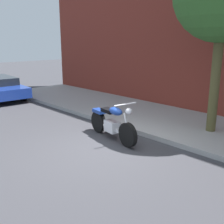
% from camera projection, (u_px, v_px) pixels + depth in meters
% --- Properties ---
extents(ground_plane, '(60.00, 60.00, 0.00)m').
position_uv_depth(ground_plane, '(107.00, 148.00, 7.20)').
color(ground_plane, '#38383D').
extents(sidewalk, '(18.28, 3.35, 0.14)m').
position_uv_depth(sidewalk, '(174.00, 122.00, 9.19)').
color(sidewalk, '#9C9C9C').
rests_on(sidewalk, ground).
extents(motorcycle, '(2.12, 0.75, 1.16)m').
position_uv_depth(motorcycle, '(112.00, 123.00, 7.75)').
color(motorcycle, black).
rests_on(motorcycle, ground).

